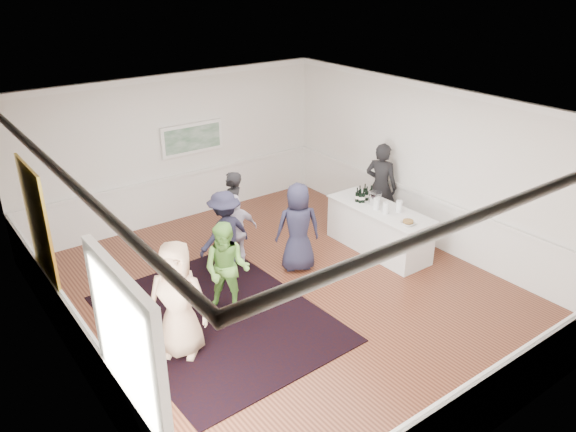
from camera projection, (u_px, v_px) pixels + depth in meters
floor at (286, 294)px, 9.69m from camera, size 8.00×8.00×0.00m
ceiling at (286, 112)px, 8.37m from camera, size 7.00×8.00×0.02m
wall_left at (65, 276)px, 7.14m from camera, size 0.02×8.00×3.20m
wall_right at (430, 167)px, 10.93m from camera, size 0.02×8.00×3.20m
wall_back at (175, 149)px, 11.96m from camera, size 7.00×0.02×3.20m
wall_front at (504, 328)px, 6.11m from camera, size 7.00×0.02×3.20m
wainscoting at (286, 269)px, 9.49m from camera, size 7.00×8.00×1.00m
mirror at (38, 225)px, 8.03m from camera, size 0.05×1.25×1.85m
doorway at (128, 364)px, 5.85m from camera, size 0.10×1.78×2.56m
landscape_painting at (192, 138)px, 12.06m from camera, size 1.44×0.06×0.66m
area_rug at (218, 318)px, 9.04m from camera, size 3.07×3.96×0.02m
serving_table at (379, 229)px, 11.03m from camera, size 0.85×2.23×0.90m
bartender at (381, 187)px, 11.77m from camera, size 0.69×0.81×1.89m
guest_tan at (178, 300)px, 7.90m from camera, size 1.03×1.02×1.80m
guest_green at (227, 269)px, 8.90m from camera, size 0.97×0.97×1.59m
guest_lilac at (236, 232)px, 10.28m from camera, size 0.87×0.38×1.46m
guest_dark_a at (225, 234)px, 10.03m from camera, size 1.10×0.71×1.61m
guest_dark_b at (232, 213)px, 10.78m from camera, size 0.73×0.68×1.68m
guest_navy at (298, 227)px, 10.20m from camera, size 0.97×0.83×1.68m
wine_bottles at (363, 193)px, 11.13m from camera, size 0.38×0.24×0.31m
juice_pitchers at (387, 206)px, 10.64m from camera, size 0.38×0.45×0.24m
ice_bucket at (375, 199)px, 10.98m from camera, size 0.26×0.26×0.25m
nut_bowl at (408, 222)px, 10.15m from camera, size 0.27×0.27×0.08m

